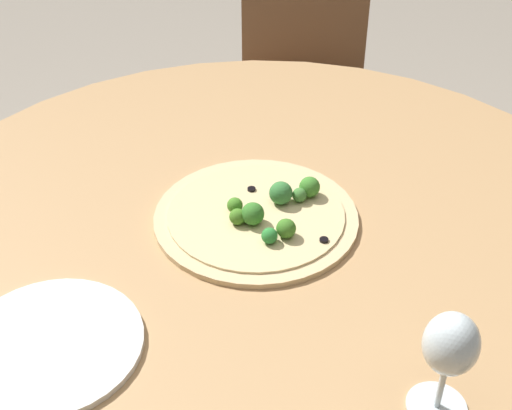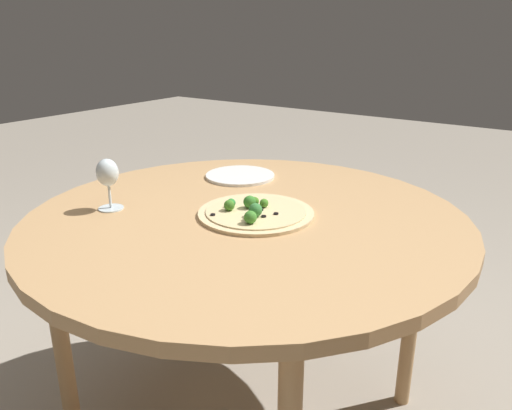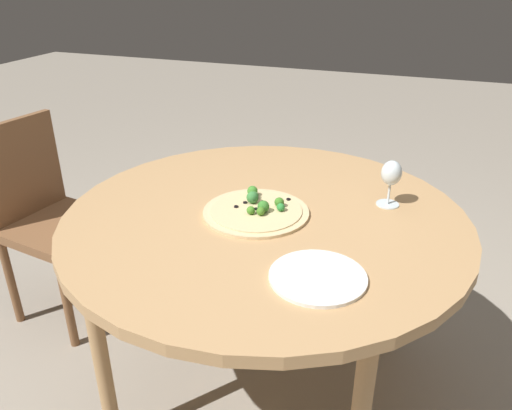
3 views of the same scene
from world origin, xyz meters
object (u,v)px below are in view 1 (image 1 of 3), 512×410
at_px(chair, 300,82).
at_px(pizza, 259,215).
at_px(plate_near, 50,344).
at_px(wine_glass, 450,348).

xyz_separation_m(chair, pizza, (-0.16, -1.01, 0.27)).
relative_size(chair, pizza, 2.64).
bearing_deg(plate_near, chair, 70.68).
distance_m(chair, wine_glass, 1.44).
bearing_deg(pizza, chair, 80.87).
bearing_deg(pizza, plate_near, -136.96).
bearing_deg(plate_near, wine_glass, -13.15).
xyz_separation_m(pizza, plate_near, (-0.29, -0.27, -0.01)).
relative_size(chair, wine_glass, 5.77).
height_order(chair, pizza, chair).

